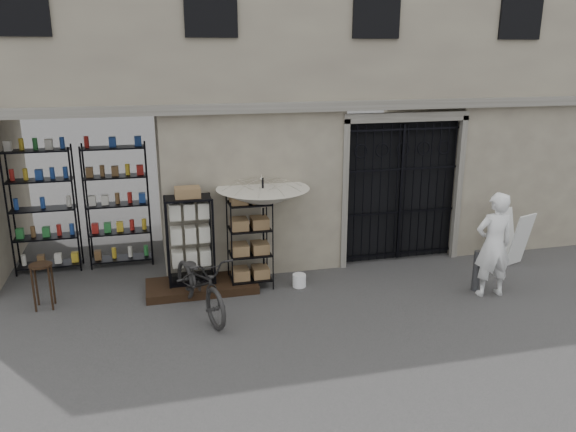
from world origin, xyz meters
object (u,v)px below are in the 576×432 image
object	(u,v)px
bicycle	(201,312)
steel_bollard	(477,271)
display_cabinet	(190,244)
white_bucket	(299,280)
easel_sign	(513,238)
market_umbrella	(263,193)
wire_rack	(250,244)
wooden_stool	(43,285)
shopkeeper	(488,294)

from	to	relation	value
bicycle	steel_bollard	world-z (taller)	bicycle
display_cabinet	steel_bollard	size ratio (longest dim) A/B	2.26
bicycle	display_cabinet	bearing A→B (deg)	77.18
white_bucket	easel_sign	xyz separation A→B (m)	(4.54, 0.06, 0.45)
bicycle	market_umbrella	bearing A→B (deg)	21.83
market_umbrella	display_cabinet	bearing A→B (deg)	179.59
wire_rack	steel_bollard	size ratio (longest dim) A/B	2.24
bicycle	wooden_stool	xyz separation A→B (m)	(-2.57, 0.83, 0.42)
wooden_stool	market_umbrella	bearing A→B (deg)	2.83
display_cabinet	market_umbrella	world-z (taller)	market_umbrella
wire_rack	market_umbrella	distance (m)	0.96
market_umbrella	easel_sign	world-z (taller)	market_umbrella
display_cabinet	white_bucket	xyz separation A→B (m)	(1.95, -0.39, -0.75)
display_cabinet	white_bucket	bearing A→B (deg)	-5.18
steel_bollard	easel_sign	size ratio (longest dim) A/B	0.69
bicycle	wooden_stool	distance (m)	2.73
shopkeeper	easel_sign	size ratio (longest dim) A/B	1.72
white_bucket	easel_sign	bearing A→B (deg)	0.77
easel_sign	wire_rack	bearing A→B (deg)	158.70
wire_rack	wooden_stool	size ratio (longest dim) A/B	2.15
bicycle	easel_sign	size ratio (longest dim) A/B	1.85
bicycle	shopkeeper	size ratio (longest dim) A/B	1.07
display_cabinet	wire_rack	xyz separation A→B (m)	(1.07, -0.13, -0.03)
wire_rack	easel_sign	xyz separation A→B (m)	(5.41, -0.19, -0.26)
display_cabinet	wooden_stool	size ratio (longest dim) A/B	2.17
white_bucket	shopkeeper	size ratio (longest dim) A/B	0.13
wire_rack	wooden_stool	world-z (taller)	wire_rack
bicycle	wire_rack	bearing A→B (deg)	25.09
wire_rack	display_cabinet	bearing A→B (deg)	-172.78
display_cabinet	market_umbrella	distance (m)	1.62
display_cabinet	easel_sign	bearing A→B (deg)	3.18
wire_rack	white_bucket	bearing A→B (deg)	-1.80
wire_rack	bicycle	size ratio (longest dim) A/B	0.84
wire_rack	steel_bollard	distance (m)	4.17
display_cabinet	steel_bollard	bearing A→B (deg)	-8.79
display_cabinet	steel_bollard	xyz separation A→B (m)	(5.04, -1.34, -0.49)
wooden_stool	shopkeeper	distance (m)	7.81
bicycle	wooden_stool	bearing A→B (deg)	145.84
display_cabinet	steel_bollard	world-z (taller)	display_cabinet
wire_rack	steel_bollard	world-z (taller)	wire_rack
display_cabinet	white_bucket	size ratio (longest dim) A/B	6.94
shopkeeper	easel_sign	world-z (taller)	easel_sign
steel_bollard	market_umbrella	bearing A→B (deg)	160.20
market_umbrella	bicycle	size ratio (longest dim) A/B	1.19
white_bucket	wooden_stool	size ratio (longest dim) A/B	0.31
white_bucket	wooden_stool	xyz separation A→B (m)	(-4.46, 0.19, 0.30)
market_umbrella	white_bucket	xyz separation A→B (m)	(0.59, -0.38, -1.63)
display_cabinet	wire_rack	size ratio (longest dim) A/B	1.01
bicycle	easel_sign	bearing A→B (deg)	-10.12
market_umbrella	steel_bollard	world-z (taller)	market_umbrella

